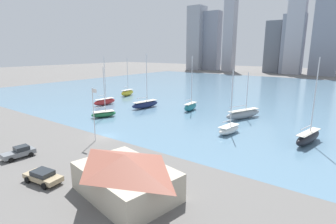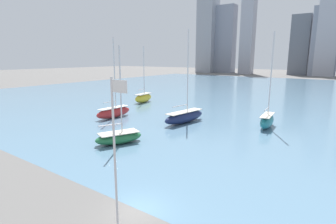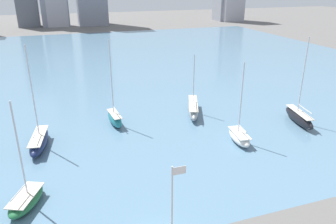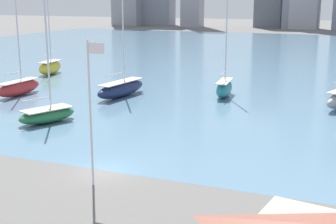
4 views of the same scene
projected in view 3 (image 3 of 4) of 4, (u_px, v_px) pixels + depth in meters
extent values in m
cube|color=slate|center=(84.00, 69.00, 92.56)|extent=(180.00, 140.00, 0.00)
cylinder|color=silver|center=(172.00, 216.00, 27.25)|extent=(0.14, 0.14, 9.65)
cube|color=white|center=(180.00, 170.00, 25.83)|extent=(1.10, 0.03, 0.70)
ellipsoid|color=white|center=(239.00, 137.00, 50.15)|extent=(3.07, 6.42, 1.60)
cube|color=silver|center=(240.00, 133.00, 49.87)|extent=(2.52, 5.26, 0.10)
cube|color=#2D2D33|center=(239.00, 140.00, 50.31)|extent=(0.31, 1.12, 0.72)
cylinder|color=silver|center=(241.00, 98.00, 48.26)|extent=(0.18, 0.18, 10.81)
cylinder|color=silver|center=(243.00, 128.00, 48.60)|extent=(0.52, 2.75, 0.14)
ellipsoid|color=#236B3D|center=(26.00, 200.00, 35.85)|extent=(4.83, 6.57, 1.44)
cube|color=beige|center=(25.00, 195.00, 35.60)|extent=(3.96, 5.39, 0.10)
cube|color=#2D2D33|center=(27.00, 203.00, 36.00)|extent=(0.60, 1.06, 0.65)
cylinder|color=silver|center=(19.00, 149.00, 34.01)|extent=(0.18, 0.18, 10.70)
cylinder|color=silver|center=(18.00, 192.00, 34.19)|extent=(1.38, 2.82, 0.14)
ellipsoid|color=gray|center=(193.00, 108.00, 60.89)|extent=(5.76, 10.92, 2.12)
cube|color=beige|center=(193.00, 103.00, 60.51)|extent=(4.72, 8.95, 0.10)
cube|color=#2D2D33|center=(193.00, 111.00, 61.10)|extent=(0.87, 1.90, 0.96)
cylinder|color=silver|center=(194.00, 79.00, 59.61)|extent=(0.18, 0.18, 8.87)
cylinder|color=silver|center=(194.00, 101.00, 58.30)|extent=(2.14, 5.16, 0.14)
ellipsoid|color=black|center=(299.00, 118.00, 56.69)|extent=(3.50, 9.19, 2.13)
cube|color=beige|center=(300.00, 112.00, 56.32)|extent=(2.87, 7.53, 0.10)
cube|color=#2D2D33|center=(298.00, 121.00, 56.91)|extent=(0.48, 1.62, 0.96)
cylinder|color=silver|center=(303.00, 75.00, 54.56)|extent=(0.18, 0.18, 12.71)
cylinder|color=silver|center=(305.00, 109.00, 54.50)|extent=(1.02, 4.30, 0.14)
ellipsoid|color=#19234C|center=(39.00, 142.00, 48.42)|extent=(3.52, 9.43, 1.94)
cube|color=beige|center=(38.00, 136.00, 48.08)|extent=(2.89, 7.74, 0.10)
cube|color=#2D2D33|center=(40.00, 145.00, 48.62)|extent=(0.41, 1.66, 0.87)
cylinder|color=silver|center=(32.00, 91.00, 46.23)|extent=(0.18, 0.18, 13.24)
cylinder|color=silver|center=(36.00, 132.00, 46.63)|extent=(0.69, 3.61, 0.14)
ellipsoid|color=#1E757F|center=(115.00, 119.00, 56.23)|extent=(2.24, 6.44, 2.04)
cube|color=beige|center=(114.00, 114.00, 55.87)|extent=(1.83, 5.28, 0.10)
cube|color=#2D2D33|center=(115.00, 122.00, 56.44)|extent=(0.25, 1.15, 0.92)
cylinder|color=silver|center=(111.00, 77.00, 53.93)|extent=(0.18, 0.18, 12.49)
cylinder|color=silver|center=(116.00, 110.00, 54.44)|extent=(0.42, 3.30, 0.14)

